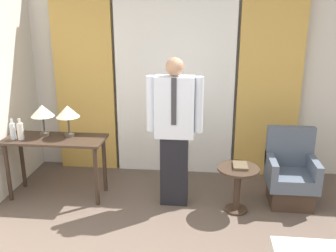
{
  "coord_description": "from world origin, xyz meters",
  "views": [
    {
      "loc": [
        0.43,
        -2.23,
        2.24
      ],
      "look_at": [
        0.03,
        1.66,
        1.02
      ],
      "focal_mm": 40.0,
      "sensor_mm": 36.0,
      "label": 1
    }
  ],
  "objects_px": {
    "desk": "(56,148)",
    "side_table": "(238,182)",
    "table_lamp_right": "(68,113)",
    "bottle_by_lamp": "(13,131)",
    "armchair": "(290,177)",
    "book": "(240,166)",
    "person": "(174,128)",
    "table_lamp_left": "(42,112)",
    "bottle_near_edge": "(20,131)"
  },
  "relations": [
    {
      "from": "desk",
      "to": "side_table",
      "type": "relative_size",
      "value": 2.24
    },
    {
      "from": "table_lamp_right",
      "to": "bottle_by_lamp",
      "type": "relative_size",
      "value": 1.53
    },
    {
      "from": "armchair",
      "to": "side_table",
      "type": "xyz_separation_m",
      "value": [
        -0.64,
        -0.28,
        0.04
      ]
    },
    {
      "from": "armchair",
      "to": "book",
      "type": "xyz_separation_m",
      "value": [
        -0.62,
        -0.25,
        0.22
      ]
    },
    {
      "from": "desk",
      "to": "bottle_by_lamp",
      "type": "xyz_separation_m",
      "value": [
        -0.47,
        -0.09,
        0.23
      ]
    },
    {
      "from": "person",
      "to": "side_table",
      "type": "height_order",
      "value": "person"
    },
    {
      "from": "table_lamp_left",
      "to": "bottle_by_lamp",
      "type": "xyz_separation_m",
      "value": [
        -0.31,
        -0.17,
        -0.2
      ]
    },
    {
      "from": "table_lamp_right",
      "to": "person",
      "type": "height_order",
      "value": "person"
    },
    {
      "from": "desk",
      "to": "armchair",
      "type": "bearing_deg",
      "value": 2.43
    },
    {
      "from": "desk",
      "to": "bottle_near_edge",
      "type": "relative_size",
      "value": 4.71
    },
    {
      "from": "person",
      "to": "table_lamp_left",
      "type": "bearing_deg",
      "value": 175.53
    },
    {
      "from": "book",
      "to": "armchair",
      "type": "bearing_deg",
      "value": 22.01
    },
    {
      "from": "bottle_near_edge",
      "to": "armchair",
      "type": "bearing_deg",
      "value": 3.69
    },
    {
      "from": "bottle_near_edge",
      "to": "book",
      "type": "height_order",
      "value": "bottle_near_edge"
    },
    {
      "from": "table_lamp_right",
      "to": "person",
      "type": "bearing_deg",
      "value": -5.54
    },
    {
      "from": "bottle_near_edge",
      "to": "side_table",
      "type": "relative_size",
      "value": 0.48
    },
    {
      "from": "table_lamp_left",
      "to": "person",
      "type": "xyz_separation_m",
      "value": [
        1.61,
        -0.13,
        -0.11
      ]
    },
    {
      "from": "bottle_by_lamp",
      "to": "armchair",
      "type": "xyz_separation_m",
      "value": [
        3.3,
        0.21,
        -0.53
      ]
    },
    {
      "from": "book",
      "to": "table_lamp_right",
      "type": "bearing_deg",
      "value": 174.06
    },
    {
      "from": "person",
      "to": "book",
      "type": "bearing_deg",
      "value": -6.62
    },
    {
      "from": "table_lamp_right",
      "to": "bottle_near_edge",
      "type": "xyz_separation_m",
      "value": [
        -0.53,
        -0.17,
        -0.19
      ]
    },
    {
      "from": "desk",
      "to": "table_lamp_right",
      "type": "distance_m",
      "value": 0.46
    },
    {
      "from": "bottle_near_edge",
      "to": "armchair",
      "type": "relative_size",
      "value": 0.28
    },
    {
      "from": "armchair",
      "to": "side_table",
      "type": "height_order",
      "value": "armchair"
    },
    {
      "from": "book",
      "to": "desk",
      "type": "bearing_deg",
      "value": 176.59
    },
    {
      "from": "person",
      "to": "armchair",
      "type": "distance_m",
      "value": 1.52
    },
    {
      "from": "table_lamp_left",
      "to": "bottle_near_edge",
      "type": "height_order",
      "value": "table_lamp_left"
    },
    {
      "from": "table_lamp_right",
      "to": "bottle_near_edge",
      "type": "relative_size",
      "value": 1.5
    },
    {
      "from": "table_lamp_right",
      "to": "table_lamp_left",
      "type": "bearing_deg",
      "value": 180.0
    },
    {
      "from": "side_table",
      "to": "table_lamp_left",
      "type": "bearing_deg",
      "value": 174.23
    },
    {
      "from": "table_lamp_left",
      "to": "person",
      "type": "relative_size",
      "value": 0.22
    },
    {
      "from": "table_lamp_left",
      "to": "table_lamp_right",
      "type": "bearing_deg",
      "value": 0.0
    },
    {
      "from": "armchair",
      "to": "bottle_near_edge",
      "type": "bearing_deg",
      "value": -176.31
    },
    {
      "from": "bottle_near_edge",
      "to": "armchair",
      "type": "distance_m",
      "value": 3.26
    },
    {
      "from": "side_table",
      "to": "armchair",
      "type": "bearing_deg",
      "value": 23.13
    },
    {
      "from": "armchair",
      "to": "person",
      "type": "bearing_deg",
      "value": -173.21
    },
    {
      "from": "person",
      "to": "book",
      "type": "relative_size",
      "value": 7.7
    },
    {
      "from": "person",
      "to": "side_table",
      "type": "distance_m",
      "value": 0.94
    },
    {
      "from": "table_lamp_right",
      "to": "bottle_by_lamp",
      "type": "height_order",
      "value": "table_lamp_right"
    },
    {
      "from": "book",
      "to": "person",
      "type": "bearing_deg",
      "value": 173.38
    },
    {
      "from": "person",
      "to": "side_table",
      "type": "xyz_separation_m",
      "value": [
        0.73,
        -0.11,
        -0.59
      ]
    },
    {
      "from": "desk",
      "to": "armchair",
      "type": "xyz_separation_m",
      "value": [
        2.83,
        0.12,
        -0.3
      ]
    },
    {
      "from": "side_table",
      "to": "book",
      "type": "relative_size",
      "value": 2.38
    },
    {
      "from": "person",
      "to": "table_lamp_right",
      "type": "bearing_deg",
      "value": 174.46
    },
    {
      "from": "desk",
      "to": "bottle_by_lamp",
      "type": "height_order",
      "value": "bottle_by_lamp"
    },
    {
      "from": "desk",
      "to": "table_lamp_left",
      "type": "bearing_deg",
      "value": 152.53
    },
    {
      "from": "bottle_near_edge",
      "to": "bottle_by_lamp",
      "type": "relative_size",
      "value": 1.02
    },
    {
      "from": "table_lamp_right",
      "to": "book",
      "type": "bearing_deg",
      "value": -5.94
    },
    {
      "from": "table_lamp_left",
      "to": "bottle_by_lamp",
      "type": "relative_size",
      "value": 1.53
    },
    {
      "from": "table_lamp_left",
      "to": "armchair",
      "type": "bearing_deg",
      "value": 0.74
    }
  ]
}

